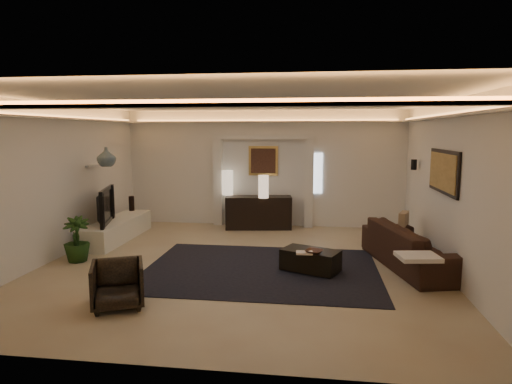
# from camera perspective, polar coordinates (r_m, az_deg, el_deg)

# --- Properties ---
(floor) EXTENTS (7.00, 7.00, 0.00)m
(floor) POSITION_cam_1_polar(r_m,az_deg,el_deg) (8.01, -2.02, -9.45)
(floor) COLOR tan
(floor) RESTS_ON ground
(ceiling) EXTENTS (7.00, 7.00, 0.00)m
(ceiling) POSITION_cam_1_polar(r_m,az_deg,el_deg) (7.67, -2.12, 11.72)
(ceiling) COLOR white
(ceiling) RESTS_ON ground
(wall_back) EXTENTS (7.00, 0.00, 7.00)m
(wall_back) POSITION_cam_1_polar(r_m,az_deg,el_deg) (11.16, 0.97, 3.04)
(wall_back) COLOR white
(wall_back) RESTS_ON ground
(wall_front) EXTENTS (7.00, 0.00, 7.00)m
(wall_front) POSITION_cam_1_polar(r_m,az_deg,el_deg) (4.34, -9.90, -4.61)
(wall_front) COLOR white
(wall_front) RESTS_ON ground
(wall_left) EXTENTS (0.00, 7.00, 7.00)m
(wall_left) POSITION_cam_1_polar(r_m,az_deg,el_deg) (8.98, -24.66, 1.18)
(wall_left) COLOR white
(wall_left) RESTS_ON ground
(wall_right) EXTENTS (0.00, 7.00, 7.00)m
(wall_right) POSITION_cam_1_polar(r_m,az_deg,el_deg) (7.91, 23.78, 0.42)
(wall_right) COLOR white
(wall_right) RESTS_ON ground
(cove_soffit) EXTENTS (7.00, 7.00, 0.04)m
(cove_soffit) POSITION_cam_1_polar(r_m,az_deg,el_deg) (7.66, -2.11, 9.63)
(cove_soffit) COLOR silver
(cove_soffit) RESTS_ON ceiling
(daylight_slit) EXTENTS (0.25, 0.03, 1.00)m
(daylight_slit) POSITION_cam_1_polar(r_m,az_deg,el_deg) (11.07, 7.92, 2.41)
(daylight_slit) COLOR white
(daylight_slit) RESTS_ON wall_back
(area_rug) EXTENTS (4.00, 3.00, 0.01)m
(area_rug) POSITION_cam_1_polar(r_m,az_deg,el_deg) (7.77, 0.69, -9.96)
(area_rug) COLOR black
(area_rug) RESTS_ON ground
(pilaster_left) EXTENTS (0.22, 0.20, 2.20)m
(pilaster_left) POSITION_cam_1_polar(r_m,az_deg,el_deg) (11.28, -4.91, 1.28)
(pilaster_left) COLOR silver
(pilaster_left) RESTS_ON ground
(pilaster_right) EXTENTS (0.22, 0.20, 2.20)m
(pilaster_right) POSITION_cam_1_polar(r_m,az_deg,el_deg) (11.02, 6.85, 1.09)
(pilaster_right) COLOR silver
(pilaster_right) RESTS_ON ground
(alcove_header) EXTENTS (2.52, 0.20, 0.12)m
(alcove_header) POSITION_cam_1_polar(r_m,az_deg,el_deg) (11.02, 0.91, 7.15)
(alcove_header) COLOR silver
(alcove_header) RESTS_ON wall_back
(painting_frame) EXTENTS (0.74, 0.04, 0.74)m
(painting_frame) POSITION_cam_1_polar(r_m,az_deg,el_deg) (11.11, 0.95, 4.05)
(painting_frame) COLOR tan
(painting_frame) RESTS_ON wall_back
(painting_canvas) EXTENTS (0.62, 0.02, 0.62)m
(painting_canvas) POSITION_cam_1_polar(r_m,az_deg,el_deg) (11.09, 0.94, 4.05)
(painting_canvas) COLOR #4C2D1E
(painting_canvas) RESTS_ON wall_back
(art_panel_frame) EXTENTS (0.04, 1.64, 0.74)m
(art_panel_frame) POSITION_cam_1_polar(r_m,az_deg,el_deg) (8.17, 23.10, 2.43)
(art_panel_frame) COLOR black
(art_panel_frame) RESTS_ON wall_right
(art_panel_gold) EXTENTS (0.02, 1.50, 0.62)m
(art_panel_gold) POSITION_cam_1_polar(r_m,az_deg,el_deg) (8.16, 22.93, 2.44)
(art_panel_gold) COLOR tan
(art_panel_gold) RESTS_ON wall_right
(wall_sconce) EXTENTS (0.12, 0.12, 0.22)m
(wall_sconce) POSITION_cam_1_polar(r_m,az_deg,el_deg) (9.99, 19.72, 3.35)
(wall_sconce) COLOR black
(wall_sconce) RESTS_ON wall_right
(wall_niche) EXTENTS (0.10, 0.55, 0.04)m
(wall_niche) POSITION_cam_1_polar(r_m,az_deg,el_deg) (10.14, -20.23, 3.22)
(wall_niche) COLOR silver
(wall_niche) RESTS_ON wall_left
(console) EXTENTS (1.66, 0.72, 0.80)m
(console) POSITION_cam_1_polar(r_m,az_deg,el_deg) (10.87, 0.32, -2.67)
(console) COLOR black
(console) RESTS_ON ground
(lamp_left) EXTENTS (0.35, 0.35, 0.61)m
(lamp_left) POSITION_cam_1_polar(r_m,az_deg,el_deg) (11.07, -3.70, 1.11)
(lamp_left) COLOR beige
(lamp_left) RESTS_ON console
(lamp_right) EXTENTS (0.28, 0.28, 0.54)m
(lamp_right) POSITION_cam_1_polar(r_m,az_deg,el_deg) (10.52, 0.97, 0.78)
(lamp_right) COLOR #FFDBB3
(lamp_right) RESTS_ON console
(media_ledge) EXTENTS (0.62, 2.45, 0.46)m
(media_ledge) POSITION_cam_1_polar(r_m,az_deg,el_deg) (10.28, -17.48, -4.64)
(media_ledge) COLOR silver
(media_ledge) RESTS_ON ground
(tv) EXTENTS (1.31, 0.53, 0.76)m
(tv) POSITION_cam_1_polar(r_m,az_deg,el_deg) (9.80, -19.44, -1.73)
(tv) COLOR black
(tv) RESTS_ON media_ledge
(figurine) EXTENTS (0.16, 0.16, 0.36)m
(figurine) POSITION_cam_1_polar(r_m,az_deg,el_deg) (11.22, -15.78, -1.39)
(figurine) COLOR black
(figurine) RESTS_ON media_ledge
(ginger_jar) EXTENTS (0.49, 0.49, 0.39)m
(ginger_jar) POSITION_cam_1_polar(r_m,az_deg,el_deg) (9.53, -18.78, 4.33)
(ginger_jar) COLOR #526067
(ginger_jar) RESTS_ON wall_niche
(plant) EXTENTS (0.61, 0.61, 0.83)m
(plant) POSITION_cam_1_polar(r_m,az_deg,el_deg) (8.78, -22.18, -5.68)
(plant) COLOR #18340F
(plant) RESTS_ON ground
(sofa) EXTENTS (2.65, 1.55, 0.73)m
(sofa) POSITION_cam_1_polar(r_m,az_deg,el_deg) (8.32, 19.61, -6.66)
(sofa) COLOR #442D19
(sofa) RESTS_ON ground
(throw_blanket) EXTENTS (0.64, 0.56, 0.06)m
(throw_blanket) POSITION_cam_1_polar(r_m,az_deg,el_deg) (6.97, 20.20, -7.87)
(throw_blanket) COLOR beige
(throw_blanket) RESTS_ON sofa
(throw_pillow) EXTENTS (0.27, 0.46, 0.44)m
(throw_pillow) POSITION_cam_1_polar(r_m,az_deg,el_deg) (9.42, 18.52, -3.78)
(throw_pillow) COLOR #9D8160
(throw_pillow) RESTS_ON sofa
(coffee_table) EXTENTS (1.07, 0.85, 0.35)m
(coffee_table) POSITION_cam_1_polar(r_m,az_deg,el_deg) (7.67, 7.06, -8.70)
(coffee_table) COLOR black
(coffee_table) RESTS_ON ground
(bowl) EXTENTS (0.37, 0.37, 0.07)m
(bowl) POSITION_cam_1_polar(r_m,az_deg,el_deg) (7.37, 7.51, -7.46)
(bowl) COLOR #46281B
(bowl) RESTS_ON coffee_table
(magazine) EXTENTS (0.28, 0.20, 0.03)m
(magazine) POSITION_cam_1_polar(r_m,az_deg,el_deg) (7.36, 6.27, -7.60)
(magazine) COLOR beige
(magazine) RESTS_ON coffee_table
(armchair) EXTENTS (0.90, 0.91, 0.63)m
(armchair) POSITION_cam_1_polar(r_m,az_deg,el_deg) (6.40, -17.43, -11.33)
(armchair) COLOR black
(armchair) RESTS_ON ground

